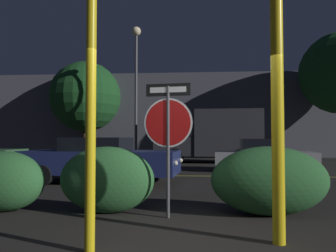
{
  "coord_description": "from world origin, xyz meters",
  "views": [
    {
      "loc": [
        0.04,
        -4.16,
        1.39
      ],
      "look_at": [
        -0.57,
        3.89,
        1.69
      ],
      "focal_mm": 35.0,
      "sensor_mm": 36.0,
      "label": 1
    }
  ],
  "objects": [
    {
      "name": "ground_plane",
      "position": [
        0.0,
        0.0,
        0.0
      ],
      "size": [
        260.0,
        260.0,
        0.0
      ],
      "primitive_type": "plane",
      "color": "black"
    },
    {
      "name": "road_center_stripe",
      "position": [
        0.0,
        7.99,
        0.0
      ],
      "size": [
        43.68,
        0.12,
        0.01
      ],
      "primitive_type": "cube",
      "color": "gold",
      "rests_on": "ground_plane"
    },
    {
      "name": "stop_sign",
      "position": [
        -0.4,
        1.59,
        1.65
      ],
      "size": [
        0.87,
        0.14,
        2.36
      ],
      "rotation": [
        0.0,
        0.0,
        -0.15
      ],
      "color": "#4C4C51",
      "rests_on": "ground_plane"
    },
    {
      "name": "yellow_pole_left",
      "position": [
        -1.22,
        -0.2,
        1.7
      ],
      "size": [
        0.13,
        0.13,
        3.41
      ],
      "primitive_type": "cylinder",
      "color": "yellow",
      "rests_on": "ground_plane"
    },
    {
      "name": "yellow_pole_right",
      "position": [
        1.17,
        0.3,
        1.79
      ],
      "size": [
        0.17,
        0.17,
        3.59
      ],
      "primitive_type": "cylinder",
      "color": "yellow",
      "rests_on": "ground_plane"
    },
    {
      "name": "hedge_bush_1",
      "position": [
        -3.56,
        1.88,
        0.57
      ],
      "size": [
        1.57,
        0.93,
        1.14
      ],
      "primitive_type": "ellipsoid",
      "color": "#2D6633",
      "rests_on": "ground_plane"
    },
    {
      "name": "hedge_bush_2",
      "position": [
        -1.56,
        1.88,
        0.62
      ],
      "size": [
        1.78,
        0.8,
        1.24
      ],
      "primitive_type": "ellipsoid",
      "color": "#2D6633",
      "rests_on": "ground_plane"
    },
    {
      "name": "hedge_bush_3",
      "position": [
        1.42,
        1.93,
        0.62
      ],
      "size": [
        2.1,
        1.15,
        1.24
      ],
      "primitive_type": "ellipsoid",
      "color": "#285B2D",
      "rests_on": "ground_plane"
    },
    {
      "name": "passing_car_2",
      "position": [
        -2.83,
        5.93,
        0.73
      ],
      "size": [
        4.99,
        2.27,
        1.41
      ],
      "rotation": [
        0.0,
        0.0,
        -1.66
      ],
      "color": "navy",
      "rests_on": "ground_plane"
    },
    {
      "name": "passing_car_3",
      "position": [
        3.0,
        9.97,
        0.68
      ],
      "size": [
        4.27,
        2.22,
        1.37
      ],
      "rotation": [
        0.0,
        0.0,
        -1.64
      ],
      "color": "#9E9EA3",
      "rests_on": "ground_plane"
    },
    {
      "name": "delivery_truck",
      "position": [
        0.79,
        14.76,
        1.65
      ],
      "size": [
        6.06,
        2.75,
        2.99
      ],
      "rotation": [
        0.0,
        0.0,
        1.53
      ],
      "color": "#2D2D33",
      "rests_on": "ground_plane"
    },
    {
      "name": "street_lamp",
      "position": [
        -3.3,
        14.88,
        5.62
      ],
      "size": [
        0.55,
        0.55,
        8.03
      ],
      "color": "#4C4C51",
      "rests_on": "ground_plane"
    },
    {
      "name": "tree_1",
      "position": [
        -7.74,
        18.97,
        4.4
      ],
      "size": [
        5.09,
        5.09,
        6.95
      ],
      "color": "#422D1E",
      "rests_on": "ground_plane"
    },
    {
      "name": "building_backdrop",
      "position": [
        -1.13,
        21.82,
        3.14
      ],
      "size": [
        31.77,
        3.55,
        6.29
      ],
      "primitive_type": "cube",
      "color": "#4C4C56",
      "rests_on": "ground_plane"
    }
  ]
}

